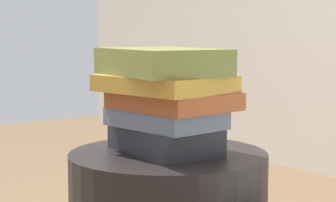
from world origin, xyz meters
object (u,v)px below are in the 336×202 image
(book_charcoal, at_px, (165,139))
(book_rust, at_px, (174,100))
(book_slate, at_px, (167,118))
(book_ochre, at_px, (164,83))
(book_olive, at_px, (162,62))

(book_charcoal, relative_size, book_rust, 1.01)
(book_charcoal, distance_m, book_slate, 0.05)
(book_charcoal, height_order, book_slate, book_slate)
(book_slate, bearing_deg, book_ochre, -161.29)
(book_ochre, bearing_deg, book_slate, 15.52)
(book_rust, xyz_separation_m, book_ochre, (-0.01, -0.02, 0.04))
(book_ochre, bearing_deg, book_rust, 49.04)
(book_charcoal, bearing_deg, book_ochre, -39.18)
(book_ochre, distance_m, book_olive, 0.05)
(book_slate, height_order, book_olive, book_olive)
(book_charcoal, relative_size, book_slate, 1.03)
(book_charcoal, height_order, book_ochre, book_ochre)
(book_slate, relative_size, book_ochre, 0.91)
(book_charcoal, distance_m, book_rust, 0.09)
(book_ochre, bearing_deg, book_olive, -157.46)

